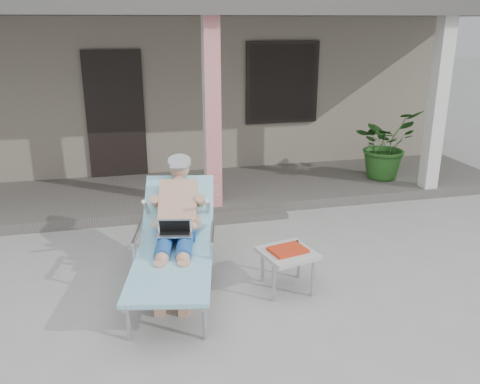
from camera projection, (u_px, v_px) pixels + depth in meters
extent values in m
plane|color=#9E9E99|center=(251.00, 284.00, 5.47)|extent=(60.00, 60.00, 0.00)
cube|color=gray|center=(175.00, 79.00, 10.97)|extent=(10.00, 5.00, 3.00)
cube|color=black|center=(116.00, 115.00, 8.45)|extent=(0.95, 0.06, 2.10)
cube|color=black|center=(282.00, 83.00, 8.95)|extent=(1.20, 0.06, 1.30)
cube|color=black|center=(282.00, 83.00, 8.94)|extent=(1.32, 0.05, 1.42)
cube|color=#605B56|center=(204.00, 191.00, 8.21)|extent=(10.00, 2.00, 0.15)
cube|color=red|center=(212.00, 115.00, 6.98)|extent=(0.22, 0.22, 2.61)
cube|color=silver|center=(437.00, 106.00, 7.75)|extent=(0.22, 0.22, 2.61)
cube|color=#474442|center=(199.00, 7.00, 7.31)|extent=(10.00, 2.30, 0.24)
cube|color=#605B56|center=(218.00, 219.00, 7.16)|extent=(2.00, 0.30, 0.07)
cylinder|color=#B7B7BC|center=(129.00, 321.00, 4.45)|extent=(0.05, 0.05, 0.40)
cylinder|color=#B7B7BC|center=(205.00, 320.00, 4.47)|extent=(0.05, 0.05, 0.40)
cylinder|color=#B7B7BC|center=(150.00, 253.00, 5.76)|extent=(0.05, 0.05, 0.40)
cylinder|color=#B7B7BC|center=(209.00, 252.00, 5.77)|extent=(0.05, 0.05, 0.40)
cube|color=#B7B7BC|center=(171.00, 272.00, 4.86)|extent=(0.92, 1.41, 0.03)
cube|color=#99E5ED|center=(171.00, 269.00, 4.85)|extent=(1.03, 1.47, 0.04)
cube|color=#B7B7BC|center=(179.00, 212.00, 5.68)|extent=(0.78, 0.74, 0.53)
cube|color=#99E5ED|center=(179.00, 209.00, 5.67)|extent=(0.90, 0.84, 0.59)
cylinder|color=#99999C|center=(179.00, 161.00, 5.81)|extent=(0.31, 0.31, 0.14)
cube|color=silver|center=(175.00, 233.00, 5.23)|extent=(0.40, 0.32, 0.25)
cube|color=#BAB9B5|center=(288.00, 253.00, 5.25)|extent=(0.62, 0.62, 0.04)
cylinder|color=#B7B7BC|center=(274.00, 284.00, 5.08)|extent=(0.04, 0.04, 0.39)
cylinder|color=#B7B7BC|center=(313.00, 279.00, 5.17)|extent=(0.04, 0.04, 0.39)
cylinder|color=#B7B7BC|center=(263.00, 265.00, 5.46)|extent=(0.04, 0.04, 0.39)
cylinder|color=#B7B7BC|center=(299.00, 261.00, 5.55)|extent=(0.04, 0.04, 0.39)
cube|color=red|center=(288.00, 250.00, 5.23)|extent=(0.42, 0.35, 0.03)
cube|color=black|center=(284.00, 245.00, 5.36)|extent=(0.36, 0.10, 0.04)
imported|color=#26591E|center=(385.00, 144.00, 8.51)|extent=(1.31, 1.24, 1.15)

